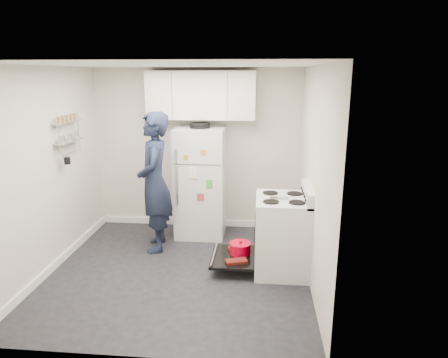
# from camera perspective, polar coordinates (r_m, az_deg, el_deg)

# --- Properties ---
(room) EXTENTS (3.21, 3.21, 2.51)m
(room) POSITION_cam_1_polar(r_m,az_deg,el_deg) (4.79, -7.11, 0.22)
(room) COLOR black
(room) RESTS_ON ground
(electric_range) EXTENTS (0.66, 0.76, 1.10)m
(electric_range) POSITION_cam_1_polar(r_m,az_deg,el_deg) (5.04, 8.11, -7.93)
(electric_range) COLOR silver
(electric_range) RESTS_ON ground
(open_oven_door) EXTENTS (0.55, 0.70, 0.22)m
(open_oven_door) POSITION_cam_1_polar(r_m,az_deg,el_deg) (5.19, 1.74, -10.54)
(open_oven_door) COLOR black
(open_oven_door) RESTS_ON ground
(refrigerator) EXTENTS (0.72, 0.74, 1.71)m
(refrigerator) POSITION_cam_1_polar(r_m,az_deg,el_deg) (6.03, -3.36, -0.41)
(refrigerator) COLOR silver
(refrigerator) RESTS_ON ground
(upper_cabinets) EXTENTS (1.60, 0.33, 0.70)m
(upper_cabinets) POSITION_cam_1_polar(r_m,az_deg,el_deg) (6.00, -3.29, 11.86)
(upper_cabinets) COLOR silver
(upper_cabinets) RESTS_ON room
(wall_shelf_rack) EXTENTS (0.14, 0.60, 0.61)m
(wall_shelf_rack) POSITION_cam_1_polar(r_m,az_deg,el_deg) (5.63, -21.33, 6.35)
(wall_shelf_rack) COLOR #B2B2B7
(wall_shelf_rack) RESTS_ON room
(person) EXTENTS (0.59, 0.78, 1.93)m
(person) POSITION_cam_1_polar(r_m,az_deg,el_deg) (5.55, -9.88, -0.49)
(person) COLOR #161C31
(person) RESTS_ON ground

